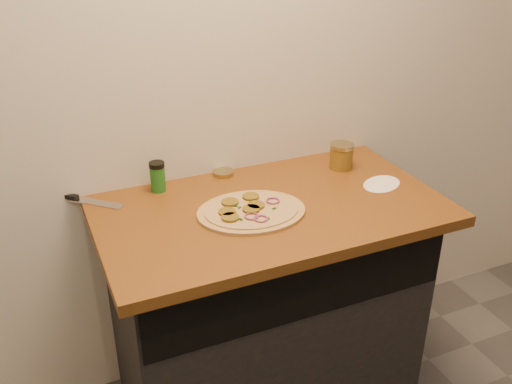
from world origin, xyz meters
name	(u,v)px	position (x,y,z in m)	size (l,w,h in m)	color
cabinet	(266,308)	(0.00, 1.45, 0.43)	(1.10, 0.60, 0.86)	black
countertop	(270,210)	(0.00, 1.42, 0.88)	(1.20, 0.70, 0.04)	brown
pizza	(251,211)	(-0.09, 1.39, 0.91)	(0.41, 0.41, 0.02)	tan
chefs_knife	(80,199)	(-0.60, 1.72, 0.91)	(0.23, 0.22, 0.02)	#B7BAC1
mason_jar_lid	(223,173)	(-0.06, 1.71, 0.91)	(0.08, 0.08, 0.02)	tan
salsa_jar	(341,156)	(0.39, 1.59, 0.95)	(0.09, 0.09, 0.10)	#A32A10
spice_shaker	(158,177)	(-0.33, 1.68, 0.96)	(0.06, 0.06, 0.11)	#1F6420
flour_spill	(382,184)	(0.45, 1.40, 0.90)	(0.17, 0.17, 0.00)	white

